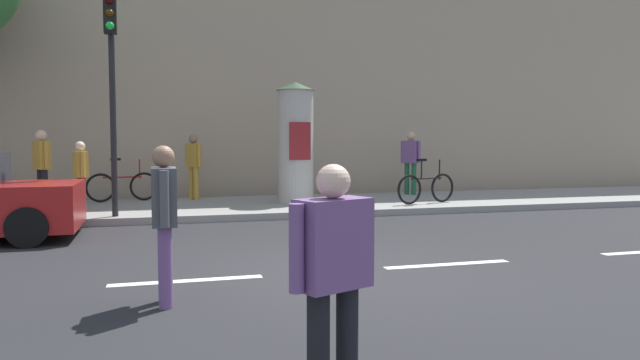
{
  "coord_description": "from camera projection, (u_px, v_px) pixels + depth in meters",
  "views": [
    {
      "loc": [
        -2.05,
        -7.03,
        1.66
      ],
      "look_at": [
        0.49,
        2.0,
        1.04
      ],
      "focal_mm": 32.89,
      "sensor_mm": 36.0,
      "label": 1
    }
  ],
  "objects": [
    {
      "name": "pedestrian_with_backpack",
      "position": [
        411.0,
        157.0,
        16.54
      ],
      "size": [
        0.46,
        0.55,
        1.77
      ],
      "color": "#1E5938",
      "rests_on": "sidewalk_curb"
    },
    {
      "name": "pedestrian_in_red_top",
      "position": [
        194.0,
        162.0,
        15.14
      ],
      "size": [
        0.41,
        0.49,
        1.68
      ],
      "color": "#B78C33",
      "rests_on": "sidewalk_curb"
    },
    {
      "name": "ground_plane",
      "position": [
        325.0,
        272.0,
        7.41
      ],
      "size": [
        80.0,
        80.0,
        0.0
      ],
      "primitive_type": "plane",
      "color": "#232326"
    },
    {
      "name": "bicycle_upright",
      "position": [
        123.0,
        186.0,
        14.68
      ],
      "size": [
        1.74,
        0.43,
        1.09
      ],
      "color": "black",
      "rests_on": "sidewalk_curb"
    },
    {
      "name": "bicycle_leaning",
      "position": [
        426.0,
        187.0,
        14.21
      ],
      "size": [
        1.72,
        0.53,
        1.09
      ],
      "color": "black",
      "rests_on": "sidewalk_curb"
    },
    {
      "name": "pedestrian_near_pole",
      "position": [
        42.0,
        162.0,
        12.95
      ],
      "size": [
        0.44,
        0.58,
        1.76
      ],
      "color": "black",
      "rests_on": "sidewalk_curb"
    },
    {
      "name": "building_backdrop",
      "position": [
        220.0,
        45.0,
        18.62
      ],
      "size": [
        36.0,
        5.0,
        9.46
      ],
      "primitive_type": "cube",
      "color": "tan",
      "rests_on": "ground_plane"
    },
    {
      "name": "lane_markings",
      "position": [
        325.0,
        272.0,
        7.41
      ],
      "size": [
        25.8,
        0.16,
        0.01
      ],
      "color": "silver",
      "rests_on": "ground_plane"
    },
    {
      "name": "traffic_light",
      "position": [
        112.0,
        69.0,
        11.47
      ],
      "size": [
        0.24,
        0.45,
        4.34
      ],
      "color": "black",
      "rests_on": "sidewalk_curb"
    },
    {
      "name": "pedestrian_tallest",
      "position": [
        333.0,
        268.0,
        3.55
      ],
      "size": [
        0.59,
        0.39,
        1.52
      ],
      "color": "black",
      "rests_on": "ground_plane"
    },
    {
      "name": "sidewalk_curb",
      "position": [
        244.0,
        207.0,
        14.13
      ],
      "size": [
        36.0,
        4.0,
        0.15
      ],
      "primitive_type": "cube",
      "color": "gray",
      "rests_on": "ground_plane"
    },
    {
      "name": "pedestrian_with_bag",
      "position": [
        81.0,
        171.0,
        12.26
      ],
      "size": [
        0.36,
        0.64,
        1.51
      ],
      "color": "maroon",
      "rests_on": "sidewalk_curb"
    },
    {
      "name": "poster_column",
      "position": [
        296.0,
        142.0,
        14.37
      ],
      "size": [
        0.96,
        0.96,
        2.95
      ],
      "color": "#B2ADA3",
      "rests_on": "sidewalk_curb"
    },
    {
      "name": "pedestrian_in_light_jacket",
      "position": [
        164.0,
        211.0,
        5.88
      ],
      "size": [
        0.24,
        0.67,
        1.62
      ],
      "color": "#724C84",
      "rests_on": "ground_plane"
    }
  ]
}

